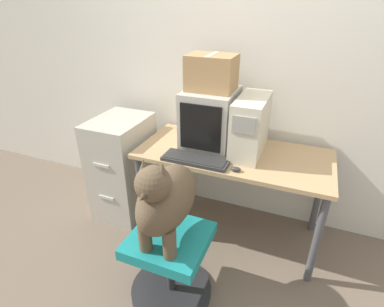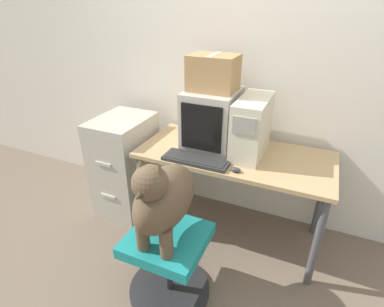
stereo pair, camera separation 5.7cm
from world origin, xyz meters
name	(u,v)px [view 1 (the left image)]	position (x,y,z in m)	size (l,w,h in m)	color
ground_plane	(216,257)	(0.00, 0.00, 0.00)	(12.00, 12.00, 0.00)	#6B5B4C
wall_back	(252,64)	(0.00, 0.72, 1.30)	(8.00, 0.05, 2.60)	silver
desk	(233,163)	(0.00, 0.33, 0.65)	(1.40, 0.65, 0.74)	tan
crt_monitor	(210,118)	(-0.21, 0.39, 0.95)	(0.36, 0.42, 0.42)	#B7B2A8
pc_tower	(250,126)	(0.10, 0.37, 0.95)	(0.20, 0.47, 0.41)	beige
keyboard	(196,160)	(-0.21, 0.09, 0.75)	(0.46, 0.17, 0.03)	#2D2D2D
computer_mouse	(236,169)	(0.08, 0.07, 0.76)	(0.07, 0.04, 0.03)	#333333
office_chair	(170,263)	(-0.19, -0.39, 0.26)	(0.53, 0.53, 0.49)	#262628
dog	(165,198)	(-0.19, -0.42, 0.78)	(0.27, 0.53, 0.58)	brown
filing_cabinet	(123,166)	(-0.96, 0.28, 0.44)	(0.41, 0.55, 0.87)	#B7B2A3
cardboard_box	(212,73)	(-0.21, 0.40, 1.29)	(0.33, 0.25, 0.25)	#A87F51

